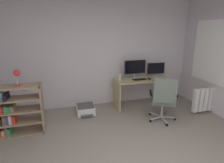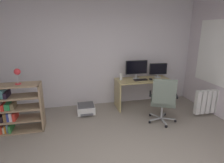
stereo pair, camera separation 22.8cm
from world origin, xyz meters
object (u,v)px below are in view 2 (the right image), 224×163
Objects in this scene: monitor_main at (137,68)px; desktop_speaker at (121,77)px; computer_mouse at (151,79)px; radiator at (212,101)px; desk_lamp at (17,73)px; monitor_secondary at (158,69)px; office_chair at (163,99)px; desk at (143,87)px; keyboard at (141,80)px; bookshelf at (15,109)px; printer at (86,109)px.

monitor_main is 0.47m from desktop_speaker.
computer_mouse reaches higher than radiator.
radiator is at bearing -24.29° from desktop_speaker.
desk_lamp is 0.34× the size of radiator.
monitor_secondary is 1.19m from office_chair.
keyboard reaches higher than desk.
printer is (1.41, 0.52, -0.37)m from bookshelf.
desktop_speaker reaches higher than printer.
keyboard is at bearing 11.28° from desk_lamp.
office_chair is (0.16, -0.88, -0.19)m from keyboard.
radiator is at bearing -29.26° from keyboard.
office_chair is 2.91m from desk_lamp.
desk reaches higher than printer.
keyboard is at bearing 0.24° from printer.
desk_lamp is (0.14, 0.00, 0.71)m from bookshelf.
monitor_main is 2.70m from desk_lamp.
monitor_secondary is at bearing 11.90° from bookshelf.
keyboard is 1.53m from printer.
office_chair is 1.06× the size of bookshelf.
bookshelf is at bearing -168.10° from monitor_secondary.
desktop_speaker is (-0.74, 0.15, 0.07)m from computer_mouse.
monitor_secondary is at bearing 135.37° from radiator.
keyboard is at bearing 152.94° from radiator.
computer_mouse is (0.26, -0.03, 0.01)m from keyboard.
bookshelf reaches higher than desk.
keyboard is 2.86m from bookshelf.
office_chair is (-0.10, -0.85, -0.19)m from computer_mouse.
keyboard is 1.13× the size of desk_lamp.
radiator is at bearing -44.63° from monitor_secondary.
monitor_main is at bearing 7.71° from printer.
desktop_speaker is at bearing 8.30° from printer.
keyboard is (-0.55, -0.17, -0.20)m from monitor_secondary.
radiator is at bearing -3.25° from desk_lamp.
monitor_secondary is at bearing 70.01° from office_chair.
bookshelf is at bearing -164.17° from desktop_speaker.
desk_lamp is at bearing -157.54° from printer.
computer_mouse is at bearing -32.25° from desk.
desktop_speaker is (-0.42, -0.05, -0.20)m from monitor_main.
desktop_speaker is at bearing -173.58° from monitor_main.
bookshelf is (-3.06, -0.50, -0.29)m from computer_mouse.
printer is at bearing 22.46° from desk_lamp.
desktop_speaker is 0.57× the size of desk_lamp.
bookshelf reaches higher than keyboard.
monitor_secondary is at bearing 2.65° from desktop_speaker.
monitor_main reaches higher than radiator.
monitor_secondary reaches higher than desk.
bookshelf reaches higher than printer.
bookshelf is at bearing -165.58° from monitor_main.
printer is at bearing -174.68° from monitor_secondary.
office_chair is at bearing -29.33° from printer.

